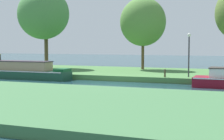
{
  "coord_description": "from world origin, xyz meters",
  "views": [
    {
      "loc": [
        9.14,
        -22.65,
        2.82
      ],
      "look_at": [
        -0.2,
        1.2,
        0.9
      ],
      "focal_mm": 57.72,
      "sensor_mm": 36.0,
      "label": 1
    }
  ],
  "objects_px": {
    "willow_tree_centre": "(143,22)",
    "mooring_post_near": "(25,68)",
    "lamp_post": "(189,50)",
    "forest_barge": "(11,71)",
    "mooring_post_far": "(165,73)",
    "willow_tree_left": "(43,14)"
  },
  "relations": [
    {
      "from": "willow_tree_centre",
      "to": "mooring_post_near",
      "type": "bearing_deg",
      "value": -140.44
    },
    {
      "from": "lamp_post",
      "to": "forest_barge",
      "type": "bearing_deg",
      "value": -171.65
    },
    {
      "from": "mooring_post_near",
      "to": "mooring_post_far",
      "type": "xyz_separation_m",
      "value": [
        11.84,
        0.0,
        -0.07
      ]
    },
    {
      "from": "willow_tree_left",
      "to": "willow_tree_centre",
      "type": "bearing_deg",
      "value": 10.09
    },
    {
      "from": "mooring_post_near",
      "to": "willow_tree_left",
      "type": "bearing_deg",
      "value": 104.52
    },
    {
      "from": "lamp_post",
      "to": "mooring_post_far",
      "type": "height_order",
      "value": "lamp_post"
    },
    {
      "from": "forest_barge",
      "to": "mooring_post_far",
      "type": "height_order",
      "value": "forest_barge"
    },
    {
      "from": "lamp_post",
      "to": "mooring_post_far",
      "type": "relative_size",
      "value": 5.52
    },
    {
      "from": "forest_barge",
      "to": "lamp_post",
      "type": "bearing_deg",
      "value": 8.35
    },
    {
      "from": "willow_tree_centre",
      "to": "mooring_post_far",
      "type": "distance_m",
      "value": 8.69
    },
    {
      "from": "willow_tree_centre",
      "to": "mooring_post_near",
      "type": "distance_m",
      "value": 11.34
    },
    {
      "from": "lamp_post",
      "to": "mooring_post_far",
      "type": "distance_m",
      "value": 2.41
    },
    {
      "from": "willow_tree_centre",
      "to": "willow_tree_left",
      "type": "bearing_deg",
      "value": -169.91
    },
    {
      "from": "forest_barge",
      "to": "mooring_post_far",
      "type": "xyz_separation_m",
      "value": [
        12.3,
        1.22,
        0.07
      ]
    },
    {
      "from": "forest_barge",
      "to": "mooring_post_far",
      "type": "relative_size",
      "value": 18.97
    },
    {
      "from": "mooring_post_near",
      "to": "mooring_post_far",
      "type": "relative_size",
      "value": 1.23
    },
    {
      "from": "willow_tree_centre",
      "to": "lamp_post",
      "type": "xyz_separation_m",
      "value": [
        5.19,
        -5.94,
        -2.4
      ]
    },
    {
      "from": "forest_barge",
      "to": "willow_tree_centre",
      "type": "height_order",
      "value": "willow_tree_centre"
    },
    {
      "from": "willow_tree_centre",
      "to": "lamp_post",
      "type": "distance_m",
      "value": 8.25
    },
    {
      "from": "willow_tree_centre",
      "to": "mooring_post_near",
      "type": "xyz_separation_m",
      "value": [
        -8.18,
        -6.76,
        -4.0
      ]
    },
    {
      "from": "forest_barge",
      "to": "willow_tree_left",
      "type": "distance_m",
      "value": 8.08
    },
    {
      "from": "willow_tree_left",
      "to": "willow_tree_centre",
      "type": "height_order",
      "value": "willow_tree_left"
    }
  ]
}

